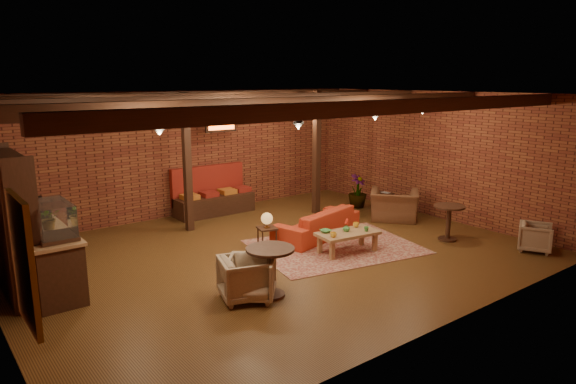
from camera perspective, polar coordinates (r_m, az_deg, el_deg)
floor at (r=10.54m, az=-1.44°, el=-6.89°), size 10.00×10.00×0.00m
ceiling at (r=9.95m, az=-1.55°, el=10.77°), size 10.00×8.00×0.02m
wall_back at (r=13.53m, az=-11.52°, el=4.17°), size 10.00×0.02×3.20m
wall_front at (r=7.35m, az=17.15°, el=-3.04°), size 10.00×0.02×3.20m
wall_right at (r=13.63m, az=15.82°, el=4.01°), size 0.02×8.00×3.20m
ceiling_beams at (r=9.96m, az=-1.54°, el=10.07°), size 9.80×6.40×0.22m
ceiling_pipe at (r=11.30m, az=-6.36°, el=9.12°), size 9.60×0.12×0.12m
post_left at (r=12.02m, az=-11.14°, el=3.17°), size 0.16×0.16×3.20m
post_right at (r=13.39m, az=3.20°, el=4.32°), size 0.16×0.16×3.20m
service_counter at (r=9.61m, az=-25.55°, el=-5.08°), size 0.80×2.50×1.60m
plant_counter at (r=9.71m, az=-25.46°, el=-2.32°), size 0.35×0.39×0.30m
shelving_hutch at (r=9.54m, az=-28.24°, el=-2.98°), size 0.52×2.00×2.40m
chalkboard_menu at (r=6.13m, az=-27.22°, el=-6.99°), size 0.08×0.96×1.46m
banquette at (r=13.61m, az=-8.21°, el=-0.37°), size 2.10×0.70×1.00m
service_sign at (r=12.93m, az=-7.48°, el=7.29°), size 0.86×0.06×0.30m
ceiling_spotlights at (r=9.97m, az=-1.54°, el=8.81°), size 6.40×4.40×0.28m
rug at (r=11.00m, az=5.25°, el=-6.07°), size 3.77×3.16×0.01m
sofa at (r=11.54m, az=3.22°, el=-3.47°), size 2.39×1.38×0.66m
coffee_table at (r=10.58m, az=6.56°, el=-4.69°), size 1.35×0.80×0.69m
side_table_lamp at (r=10.71m, az=-2.36°, el=-3.27°), size 0.46×0.46×0.78m
round_table_left at (r=8.42m, az=-1.98°, el=-7.95°), size 0.79×0.79×0.83m
armchair_a at (r=8.40m, az=-4.85°, el=-9.29°), size 0.90×0.93×0.78m
armchair_b at (r=8.40m, az=-4.10°, el=-9.30°), size 1.03×1.02×0.77m
armchair_right at (r=13.16m, az=11.73°, el=-0.92°), size 1.33×1.37×1.01m
side_table_book at (r=14.05m, az=10.58°, el=-0.29°), size 0.52×0.52×0.50m
round_table_right at (r=11.82m, az=17.43°, el=-2.67°), size 0.67×0.67×0.78m
armchair_far at (r=11.80m, az=25.80°, el=-4.42°), size 0.82×0.81×0.64m
plant_tall at (r=14.13m, az=7.85°, el=3.75°), size 1.96×1.96×2.76m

